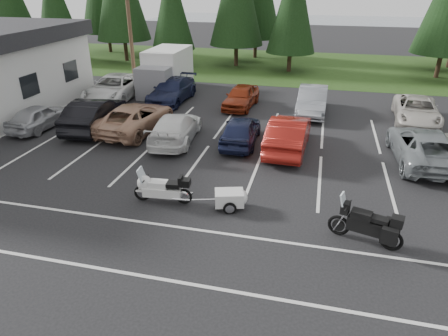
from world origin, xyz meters
TOP-DOWN VIEW (x-y plane):
  - ground at (0.00, 0.00)m, footprint 120.00×120.00m
  - grass_strip at (0.00, 24.00)m, footprint 80.00×16.00m
  - lake_water at (4.00, 55.00)m, footprint 70.00×50.00m
  - utility_pole at (-10.00, 12.00)m, footprint 1.60×0.26m
  - box_truck at (-8.00, 12.50)m, footprint 2.40×5.60m
  - stall_markings at (0.00, 2.00)m, footprint 32.00×16.00m
  - conifer_1 at (-22.00, 21.20)m, footprint 3.96×3.96m
  - conifer_3 at (-10.50, 21.40)m, footprint 3.87×3.87m
  - conifer_5 at (0.00, 21.60)m, footprint 4.14×4.14m
  - car_near_0 at (-11.79, 3.77)m, footprint 1.80×4.01m
  - car_near_1 at (-8.83, 4.47)m, footprint 2.29×5.24m
  - car_near_2 at (-6.55, 4.67)m, footprint 2.92×5.56m
  - car_near_3 at (-3.98, 3.79)m, footprint 2.42×4.98m
  - car_near_4 at (-0.75, 4.23)m, footprint 1.80×4.17m
  - car_near_5 at (1.61, 3.99)m, footprint 1.91×4.99m
  - car_near_6 at (7.55, 4.01)m, footprint 2.73×5.47m
  - car_far_0 at (-10.54, 9.92)m, footprint 3.02×5.96m
  - car_far_1 at (-6.62, 10.37)m, footprint 2.21×5.18m
  - car_far_2 at (-1.94, 10.21)m, footprint 1.96×4.21m
  - car_far_3 at (2.46, 10.05)m, footprint 1.73×4.79m
  - car_far_4 at (8.26, 9.75)m, footprint 2.64×5.14m
  - touring_motorcycle at (-2.36, -2.07)m, footprint 2.47×0.95m
  - cargo_trailer at (0.09, -1.90)m, footprint 1.64×1.20m
  - adventure_motorcycle at (4.61, -2.89)m, footprint 2.68×1.57m

SIDE VIEW (x-z plane):
  - ground at x=0.00m, z-range 0.00..0.00m
  - lake_water at x=4.00m, z-range -0.01..0.01m
  - stall_markings at x=0.00m, z-range 0.00..0.01m
  - grass_strip at x=0.00m, z-range 0.00..0.01m
  - cargo_trailer at x=0.09m, z-range 0.00..0.68m
  - car_near_0 at x=-11.79m, z-range 0.00..1.34m
  - touring_motorcycle at x=-2.36m, z-range 0.00..1.34m
  - car_far_4 at x=8.26m, z-range 0.00..1.39m
  - car_near_3 at x=-3.98m, z-range 0.00..1.39m
  - car_far_2 at x=-1.94m, z-range 0.00..1.40m
  - car_near_4 at x=-0.75m, z-range 0.00..1.40m
  - car_far_1 at x=-6.62m, z-range 0.00..1.49m
  - car_near_6 at x=7.55m, z-range 0.00..1.49m
  - car_near_2 at x=-6.55m, z-range 0.00..1.49m
  - adventure_motorcycle at x=4.61m, z-range 0.00..1.54m
  - car_far_3 at x=2.46m, z-range 0.00..1.57m
  - car_far_0 at x=-10.54m, z-range 0.00..1.61m
  - car_near_5 at x=1.61m, z-range 0.00..1.62m
  - car_near_1 at x=-8.83m, z-range 0.00..1.67m
  - box_truck at x=-8.00m, z-range 0.00..2.90m
  - utility_pole at x=-10.00m, z-range 0.20..9.20m
  - conifer_3 at x=-10.50m, z-range 0.76..9.78m
  - conifer_1 at x=-22.00m, z-range 0.78..10.00m
  - conifer_5 at x=0.00m, z-range 0.81..10.45m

